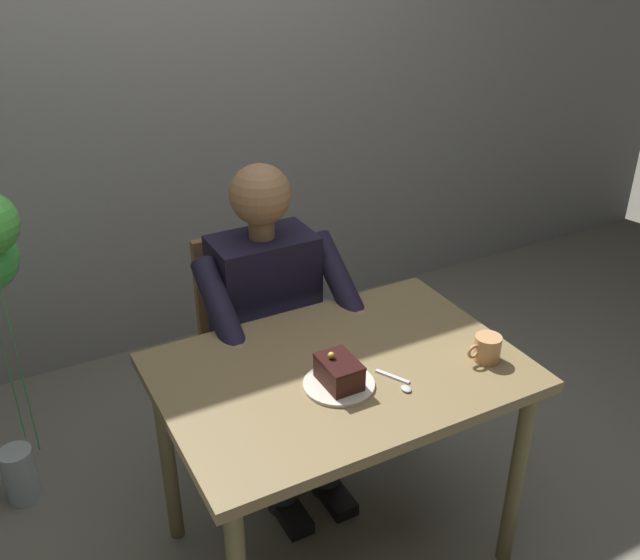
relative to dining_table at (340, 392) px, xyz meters
name	(u,v)px	position (x,y,z in m)	size (l,w,h in m)	color
ground_plane	(337,545)	(0.00, 0.00, -0.65)	(14.00, 14.00, 0.00)	gray
cafe_rear_panel	(156,28)	(0.00, -1.60, 0.85)	(6.40, 0.12, 3.00)	gray
dining_table	(340,392)	(0.00, 0.00, 0.00)	(1.06, 0.74, 0.74)	olive
chair	(256,338)	(0.00, -0.65, -0.17)	(0.42, 0.42, 0.88)	brown
seated_person	(274,327)	(0.00, -0.47, -0.02)	(0.53, 0.58, 1.21)	black
dessert_plate	(339,384)	(0.05, 0.08, 0.10)	(0.21, 0.21, 0.01)	silver
cake_slice	(339,372)	(0.05, 0.08, 0.14)	(0.10, 0.14, 0.10)	#3A1C15
coffee_cup	(487,348)	(-0.41, 0.17, 0.13)	(0.12, 0.08, 0.08)	tan
dessert_spoon	(400,383)	(-0.11, 0.15, 0.10)	(0.06, 0.14, 0.01)	silver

